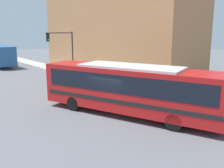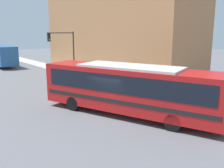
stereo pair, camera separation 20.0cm
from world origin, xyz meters
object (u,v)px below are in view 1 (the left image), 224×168
object	(u,v)px
traffic_light_pole	(63,45)
pedestrian_mid_block	(122,75)
fire_hydrant	(141,88)
city_bus	(130,87)
parking_meter	(91,71)
delivery_truck	(0,56)
pedestrian_near_corner	(80,67)

from	to	relation	value
traffic_light_pole	pedestrian_mid_block	world-z (taller)	traffic_light_pole
fire_hydrant	city_bus	bearing A→B (deg)	-143.64
city_bus	pedestrian_mid_block	xyz separation A→B (m)	(5.15, 6.62, -0.74)
traffic_light_pole	parking_meter	size ratio (longest dim) A/B	3.90
delivery_truck	pedestrian_near_corner	distance (m)	14.57
traffic_light_pole	pedestrian_mid_block	size ratio (longest dim) A/B	2.82
delivery_truck	pedestrian_near_corner	bearing A→B (deg)	-69.88
city_bus	delivery_truck	xyz separation A→B (m)	(-0.11, 27.43, -0.13)
traffic_light_pole	pedestrian_near_corner	world-z (taller)	traffic_light_pole
pedestrian_near_corner	pedestrian_mid_block	world-z (taller)	pedestrian_mid_block
delivery_truck	fire_hydrant	world-z (taller)	delivery_truck
delivery_truck	parking_meter	bearing A→B (deg)	-75.44
traffic_light_pole	pedestrian_mid_block	distance (m)	8.46
city_bus	delivery_truck	distance (m)	27.43
pedestrian_near_corner	city_bus	bearing A→B (deg)	-109.59
city_bus	fire_hydrant	size ratio (longest dim) A/B	14.77
pedestrian_near_corner	pedestrian_mid_block	xyz separation A→B (m)	(0.25, -7.14, 0.03)
traffic_light_pole	pedestrian_near_corner	bearing A→B (deg)	-23.53
pedestrian_near_corner	pedestrian_mid_block	size ratio (longest dim) A/B	0.97
city_bus	delivery_truck	world-z (taller)	city_bus
delivery_truck	city_bus	bearing A→B (deg)	-89.77
city_bus	pedestrian_near_corner	distance (m)	14.62
pedestrian_mid_block	parking_meter	bearing A→B (deg)	102.59
delivery_truck	fire_hydrant	xyz separation A→B (m)	(4.38, -24.29, -1.11)
delivery_truck	parking_meter	world-z (taller)	delivery_truck
fire_hydrant	parking_meter	xyz separation A→B (m)	(0.00, 7.42, 0.47)
delivery_truck	traffic_light_pole	distance (m)	13.53
fire_hydrant	pedestrian_near_corner	distance (m)	10.64
pedestrian_near_corner	pedestrian_mid_block	distance (m)	7.14
parking_meter	pedestrian_near_corner	bearing A→B (deg)	78.85
fire_hydrant	pedestrian_mid_block	world-z (taller)	pedestrian_mid_block
delivery_truck	pedestrian_mid_block	distance (m)	21.47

